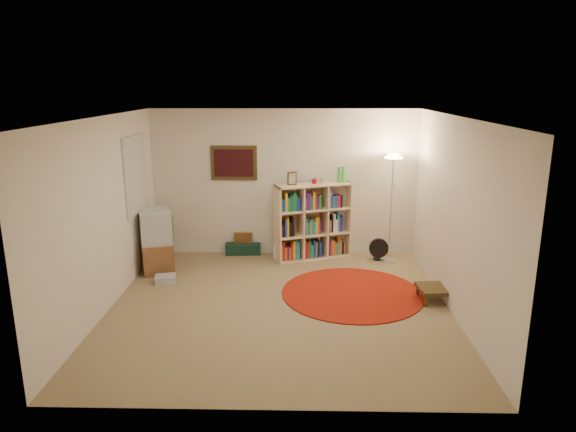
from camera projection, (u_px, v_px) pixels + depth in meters
name	position (u px, v px, depth m)	size (l,w,h in m)	color
room	(275.00, 215.00, 6.60)	(4.54, 4.54, 2.54)	#917C55
bookshelf	(312.00, 223.00, 8.65)	(1.33, 0.79, 1.54)	#FFD8AA
floor_lamp	(393.00, 173.00, 8.25)	(0.39, 0.39, 1.81)	white
floor_fan	(379.00, 249.00, 8.64)	(0.33, 0.18, 0.37)	black
tv_stand	(156.00, 241.00, 8.12)	(0.68, 0.80, 0.98)	brown
dvd_box	(165.00, 279.00, 7.70)	(0.36, 0.32, 0.10)	silver
suitcase	(243.00, 247.00, 9.06)	(0.63, 0.44, 0.20)	#123226
wicker_basket	(243.00, 237.00, 9.02)	(0.34, 0.26, 0.18)	brown
paper_towel	(276.00, 253.00, 8.70)	(0.13, 0.13, 0.22)	white
red_rug	(352.00, 293.00, 7.29)	(2.00, 2.00, 0.02)	maroon
side_table	(435.00, 289.00, 7.01)	(0.49, 0.49, 0.20)	#392C14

